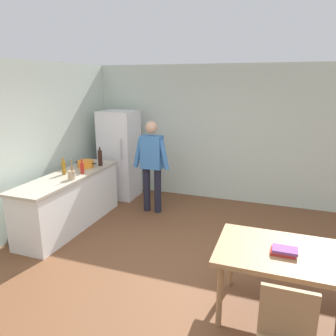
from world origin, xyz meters
TOP-DOWN VIEW (x-y plane):
  - ground_plane at (0.00, 0.00)m, footprint 14.00×14.00m
  - wall_back at (0.00, 3.00)m, footprint 6.40×0.12m
  - wall_left at (-2.60, 0.20)m, footprint 0.12×5.60m
  - kitchen_counter at (-2.00, 0.80)m, footprint 0.64×2.20m
  - refrigerator at (-1.90, 2.40)m, footprint 0.70×0.67m
  - person at (-0.95, 1.85)m, footprint 0.70×0.22m
  - dining_table at (1.40, -0.30)m, footprint 1.40×0.90m
  - cooking_pot at (-2.00, 1.31)m, footprint 0.40×0.28m
  - utensil_jar at (-1.79, 0.61)m, footprint 0.11×0.11m
  - bottle_sauce_red at (-1.82, 0.95)m, footprint 0.06×0.06m
  - bottle_oil_amber at (-2.08, 0.81)m, footprint 0.06×0.06m
  - bottle_wine_dark at (-1.81, 1.49)m, footprint 0.08×0.08m
  - book_stack at (1.36, -0.36)m, footprint 0.25×0.16m

SIDE VIEW (x-z plane):
  - ground_plane at x=0.00m, z-range 0.00..0.00m
  - kitchen_counter at x=-2.00m, z-range 0.00..0.90m
  - dining_table at x=1.40m, z-range 0.30..1.05m
  - book_stack at x=1.36m, z-range 0.75..0.81m
  - refrigerator at x=-1.90m, z-range 0.00..1.80m
  - cooking_pot at x=-2.00m, z-range 0.90..1.02m
  - person at x=-0.95m, z-range 0.13..1.83m
  - utensil_jar at x=-1.79m, z-range 0.82..1.14m
  - bottle_sauce_red at x=-1.82m, z-range 0.88..1.12m
  - bottle_oil_amber at x=-2.08m, z-range 0.88..1.16m
  - bottle_wine_dark at x=-1.81m, z-range 0.88..1.22m
  - wall_back at x=0.00m, z-range 0.00..2.70m
  - wall_left at x=-2.60m, z-range 0.00..2.70m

